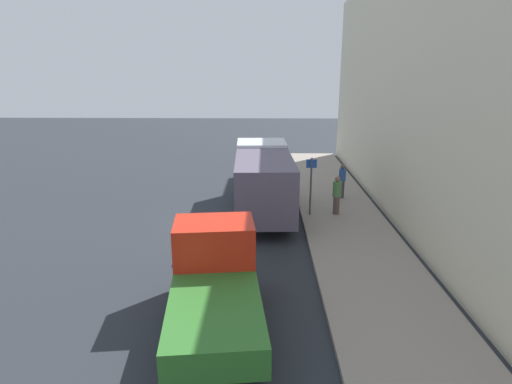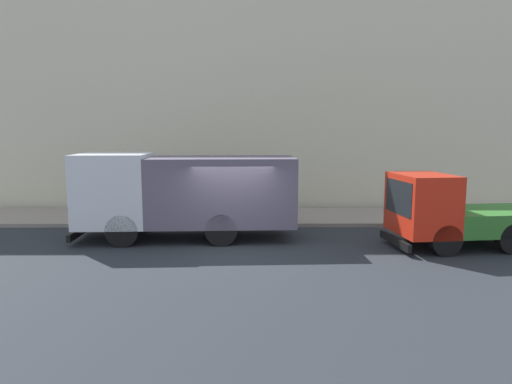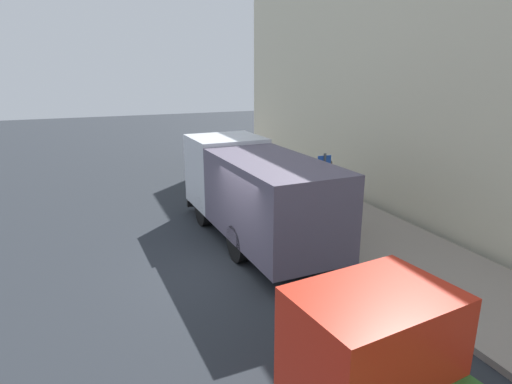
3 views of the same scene
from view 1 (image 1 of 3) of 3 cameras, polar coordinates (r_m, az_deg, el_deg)
name	(u,v)px [view 1 (image 1 of 3)]	position (r m, az deg, el deg)	size (l,w,h in m)	color
ground	(230,226)	(17.52, -3.46, -4.53)	(80.00, 80.00, 0.00)	#272C32
sidewalk	(346,225)	(17.76, 12.03, -4.32)	(3.49, 30.00, 0.15)	gray
building_facade	(415,95)	(17.30, 20.54, 12.09)	(0.50, 30.00, 10.50)	beige
large_utility_truck	(263,178)	(18.53, 0.96, 1.83)	(2.59, 7.23, 2.84)	silver
small_flatbed_truck	(215,282)	(10.88, -5.54, -11.95)	(2.63, 5.04, 2.28)	red
pedestrian_walking	(342,180)	(20.94, 11.49, 1.56)	(0.46, 0.46, 1.65)	#4D3C56
pedestrian_standing	(337,194)	(18.50, 10.80, -0.31)	(0.53, 0.53, 1.67)	brown
street_sign_post	(311,182)	(18.06, 7.38, 1.40)	(0.44, 0.08, 2.49)	#4C5156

